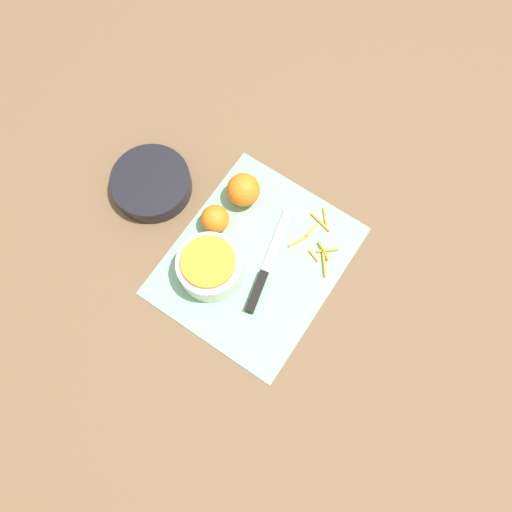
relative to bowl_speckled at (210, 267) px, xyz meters
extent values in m
plane|color=brown|center=(0.08, -0.07, -0.05)|extent=(4.00, 4.00, 0.00)
cube|color=#75AD84|center=(0.08, -0.07, -0.04)|extent=(0.44, 0.37, 0.01)
cylinder|color=silver|center=(0.00, 0.00, -0.01)|extent=(0.15, 0.15, 0.07)
cylinder|color=orange|center=(0.00, 0.00, 0.03)|extent=(0.12, 0.12, 0.02)
cylinder|color=black|center=(0.10, 0.25, -0.02)|extent=(0.19, 0.19, 0.05)
cube|color=black|center=(0.02, -0.12, -0.03)|extent=(0.10, 0.04, 0.02)
cube|color=#B2B2B7|center=(0.15, -0.09, -0.04)|extent=(0.17, 0.06, 0.00)
sphere|color=orange|center=(0.20, 0.04, 0.00)|extent=(0.08, 0.08, 0.08)
sphere|color=orange|center=(0.10, 0.06, -0.01)|extent=(0.07, 0.07, 0.07)
cube|color=orange|center=(0.27, -0.15, -0.04)|extent=(0.04, 0.03, 0.00)
cube|color=orange|center=(0.17, -0.18, -0.04)|extent=(0.02, 0.03, 0.00)
cube|color=orange|center=(0.19, -0.19, -0.03)|extent=(0.03, 0.05, 0.00)
cube|color=orange|center=(0.20, -0.20, -0.04)|extent=(0.04, 0.04, 0.00)
cube|color=orange|center=(0.22, -0.14, -0.04)|extent=(0.04, 0.01, 0.00)
cube|color=orange|center=(0.18, -0.13, -0.04)|extent=(0.05, 0.03, 0.00)
cube|color=orange|center=(0.25, -0.15, -0.04)|extent=(0.02, 0.06, 0.00)
cube|color=orange|center=(0.17, -0.21, -0.04)|extent=(0.06, 0.05, 0.00)
camera|label=1|loc=(-0.21, -0.27, 1.08)|focal=35.00mm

